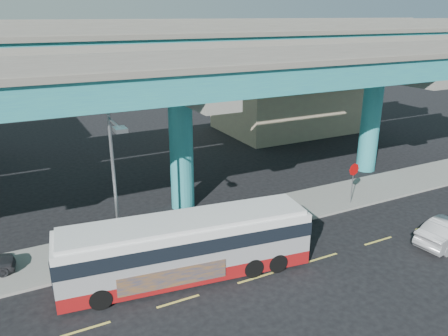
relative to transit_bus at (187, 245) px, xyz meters
name	(u,v)px	position (x,y,z in m)	size (l,w,h in m)	color
ground	(253,275)	(2.84, -1.36, -1.68)	(120.00, 120.00, 0.00)	black
sidewalk	(205,227)	(2.84, 4.14, -1.61)	(70.00, 4.00, 0.15)	gray
lane_markings	(256,278)	(2.84, -1.66, -1.68)	(58.00, 0.12, 0.01)	#D8C64C
viaduct	(178,65)	(2.84, 7.75, 7.46)	(52.00, 12.40, 11.70)	teal
building_beige	(289,97)	(20.84, 21.62, 1.82)	(14.00, 10.23, 7.00)	tan
transit_bus	(187,245)	(0.00, 0.00, 0.00)	(12.18, 4.05, 3.07)	maroon
street_lamp	(116,173)	(-2.57, 2.08, 3.41)	(0.50, 2.48, 7.59)	gray
stop_sign	(354,174)	(12.88, 2.82, 0.49)	(0.83, 0.10, 2.77)	gray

